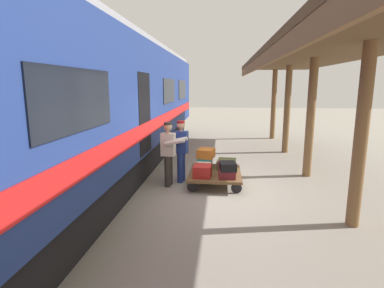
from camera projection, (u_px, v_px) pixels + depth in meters
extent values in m
plane|color=gray|center=(220.00, 192.00, 7.74)|extent=(60.00, 60.00, 0.00)
cylinder|color=brown|center=(274.00, 105.00, 15.22)|extent=(0.24, 0.24, 3.40)
cylinder|color=brown|center=(287.00, 110.00, 12.00)|extent=(0.24, 0.24, 3.40)
cylinder|color=brown|center=(310.00, 119.00, 8.78)|extent=(0.24, 0.24, 3.40)
cylinder|color=brown|center=(361.00, 138.00, 5.56)|extent=(0.24, 0.24, 3.40)
cube|color=brown|center=(337.00, 47.00, 6.84)|extent=(3.20, 17.27, 0.16)
cube|color=brown|center=(266.00, 58.00, 7.03)|extent=(0.08, 17.27, 0.30)
cube|color=navy|center=(85.00, 97.00, 7.63)|extent=(3.00, 19.96, 2.90)
cube|color=black|center=(90.00, 171.00, 7.99)|extent=(2.55, 18.96, 0.90)
cube|color=#99999E|center=(81.00, 32.00, 7.34)|extent=(2.76, 19.56, 0.20)
cube|color=red|center=(146.00, 130.00, 7.63)|extent=(0.03, 19.56, 0.36)
cube|color=black|center=(182.00, 90.00, 14.29)|extent=(0.02, 2.20, 0.84)
cube|color=black|center=(169.00, 91.00, 10.88)|extent=(0.02, 2.20, 0.84)
cube|color=black|center=(78.00, 100.00, 4.05)|extent=(0.02, 2.20, 0.84)
cube|color=black|center=(143.00, 114.00, 7.57)|extent=(0.12, 1.10, 2.00)
cube|color=brown|center=(215.00, 173.00, 8.31)|extent=(1.38, 1.74, 0.07)
cylinder|color=black|center=(236.00, 188.00, 7.61)|extent=(0.27, 0.05, 0.27)
cylinder|color=black|center=(192.00, 187.00, 7.72)|extent=(0.27, 0.05, 0.27)
cylinder|color=black|center=(234.00, 172.00, 8.97)|extent=(0.27, 0.05, 0.27)
cylinder|color=black|center=(197.00, 171.00, 9.08)|extent=(0.27, 0.05, 0.27)
cube|color=brown|center=(226.00, 164.00, 8.72)|extent=(0.57, 0.68, 0.22)
cube|color=maroon|center=(227.00, 168.00, 8.25)|extent=(0.50, 0.61, 0.24)
cube|color=maroon|center=(227.00, 174.00, 7.79)|extent=(0.43, 0.53, 0.20)
cube|color=beige|center=(204.00, 167.00, 8.32)|extent=(0.39, 0.64, 0.24)
cube|color=#AD231E|center=(203.00, 171.00, 7.84)|extent=(0.47, 0.54, 0.30)
cube|color=#1E666B|center=(205.00, 162.00, 8.78)|extent=(0.40, 0.63, 0.28)
cube|color=black|center=(228.00, 166.00, 7.71)|extent=(0.45, 0.50, 0.20)
cube|color=#CC6B23|center=(206.00, 153.00, 8.70)|extent=(0.53, 0.59, 0.26)
cylinder|color=navy|center=(182.00, 166.00, 8.58)|extent=(0.16, 0.16, 0.82)
cylinder|color=navy|center=(180.00, 168.00, 8.39)|extent=(0.16, 0.16, 0.82)
cube|color=navy|center=(181.00, 142.00, 8.35)|extent=(0.39, 0.28, 0.60)
cylinder|color=tan|center=(181.00, 130.00, 8.29)|extent=(0.09, 0.09, 0.06)
sphere|color=tan|center=(181.00, 125.00, 8.27)|extent=(0.22, 0.22, 0.22)
cylinder|color=#A51919|center=(181.00, 122.00, 8.25)|extent=(0.21, 0.21, 0.06)
cylinder|color=navy|center=(175.00, 137.00, 8.55)|extent=(0.54, 0.19, 0.21)
cylinder|color=navy|center=(171.00, 139.00, 8.24)|extent=(0.54, 0.19, 0.21)
cylinder|color=#332D28|center=(167.00, 172.00, 8.05)|extent=(0.16, 0.16, 0.82)
cylinder|color=#332D28|center=(170.00, 170.00, 8.24)|extent=(0.16, 0.16, 0.82)
cube|color=silver|center=(168.00, 144.00, 8.01)|extent=(0.38, 0.26, 0.60)
cylinder|color=tan|center=(168.00, 132.00, 7.95)|extent=(0.09, 0.09, 0.06)
sphere|color=tan|center=(168.00, 127.00, 7.92)|extent=(0.22, 0.22, 0.22)
cylinder|color=#332D28|center=(168.00, 124.00, 7.91)|extent=(0.21, 0.21, 0.06)
cylinder|color=silver|center=(175.00, 142.00, 7.79)|extent=(0.54, 0.16, 0.21)
cylinder|color=silver|center=(178.00, 140.00, 8.10)|extent=(0.54, 0.16, 0.21)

